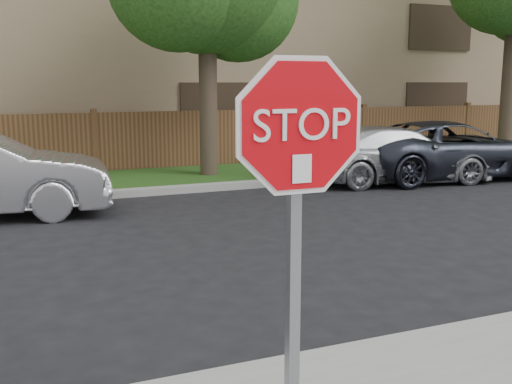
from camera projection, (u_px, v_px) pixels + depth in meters
name	position (u px, v px, depth m)	size (l,w,h in m)	color
ground	(284.00, 365.00, 5.08)	(90.00, 90.00, 0.00)	black
far_curb	(118.00, 194.00, 12.47)	(70.00, 0.30, 0.15)	gray
grass_strip	(106.00, 182.00, 13.98)	(70.00, 3.00, 0.12)	#1E4714
fence	(95.00, 144.00, 15.29)	(70.00, 0.12, 1.60)	#4C301A
apartment_building	(68.00, 46.00, 19.89)	(35.20, 9.20, 7.20)	#967E5D
stop_sign	(298.00, 186.00, 3.17)	(1.01, 0.13, 2.55)	gray
sedan_right	(397.00, 155.00, 14.17)	(1.87, 4.61, 1.34)	#B6B9BD
sedan_far_right	(449.00, 150.00, 14.81)	(2.37, 5.14, 1.43)	#2E313D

